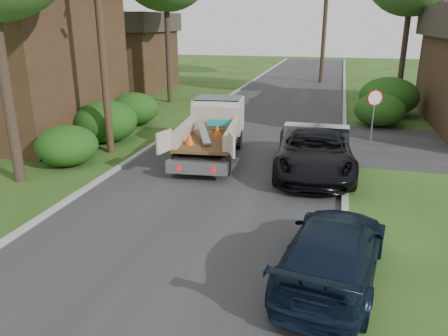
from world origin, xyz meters
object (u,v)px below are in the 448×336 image
stop_sign (374,105)px  utility_pole (100,23)px  house_left_far (122,50)px  flatbed_truck (215,125)px  house_left_near (0,43)px  navy_suv (333,250)px  black_pickup (314,151)px

stop_sign → utility_pole: size_ratio=0.25×
house_left_far → flatbed_truck: house_left_far is taller
house_left_near → house_left_far: house_left_near is taller
navy_suv → house_left_near: bearing=-22.4°
utility_pole → house_left_near: 6.88m
house_left_near → flatbed_truck: house_left_near is taller
house_left_near → black_pickup: bearing=-9.5°
flatbed_truck → black_pickup: bearing=-25.6°
flatbed_truck → navy_suv: size_ratio=1.26×
stop_sign → house_left_near: size_ratio=0.26×
house_left_near → stop_sign: bearing=6.6°
utility_pole → house_left_far: size_ratio=1.32×
flatbed_truck → navy_suv: (5.00, -8.48, -0.50)m
stop_sign → house_left_far: (-18.70, 13.00, 1.27)m
black_pickup → navy_suv: bearing=-87.2°
black_pickup → utility_pole: bearing=172.8°
stop_sign → utility_pole: (-10.68, -4.02, 3.40)m
house_left_near → house_left_far: 15.12m
stop_sign → navy_suv: stop_sign is taller
stop_sign → house_left_near: house_left_near is taller
utility_pole → house_left_far: 18.93m
house_left_near → black_pickup: (14.97, -2.50, -3.46)m
utility_pole → flatbed_truck: bearing=13.2°
house_left_near → house_left_far: size_ratio=1.29×
utility_pole → stop_sign: bearing=20.6°
house_left_far → navy_suv: (17.30, -24.50, -2.37)m
house_left_near → house_left_far: bearing=95.7°
stop_sign → house_left_far: size_ratio=0.33×
stop_sign → black_pickup: (-2.23, -4.50, -0.96)m
stop_sign → house_left_far: house_left_far is taller
stop_sign → navy_suv: (-1.40, -11.50, -1.10)m
house_left_near → black_pickup: size_ratio=1.66×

